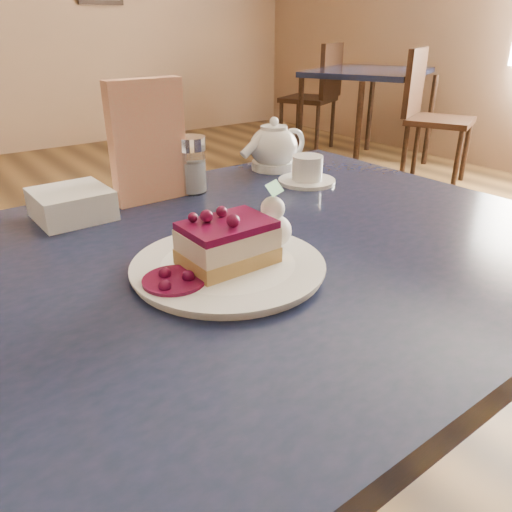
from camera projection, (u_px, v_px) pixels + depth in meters
main_table at (211, 305)px, 0.82m from camera, size 1.33×0.90×0.82m
dessert_plate at (228, 267)px, 0.74m from camera, size 0.28×0.28×0.01m
cheesecake_slice at (228, 243)px, 0.72m from camera, size 0.13×0.10×0.07m
whipped_cream at (272, 230)px, 0.79m from camera, size 0.06×0.06×0.05m
berry_sauce at (174, 280)px, 0.68m from camera, size 0.09×0.09×0.01m
tea_set at (280, 153)px, 1.22m from camera, size 0.17×0.27×0.11m
menu_card at (148, 142)px, 0.99m from camera, size 0.15×0.04×0.24m
sugar_shaker at (191, 164)px, 1.06m from camera, size 0.07×0.07×0.12m
napkin_stack at (72, 204)px, 0.93m from camera, size 0.13×0.13×0.05m
bg_table_far_right at (362, 155)px, 4.51m from camera, size 1.33×1.96×1.30m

